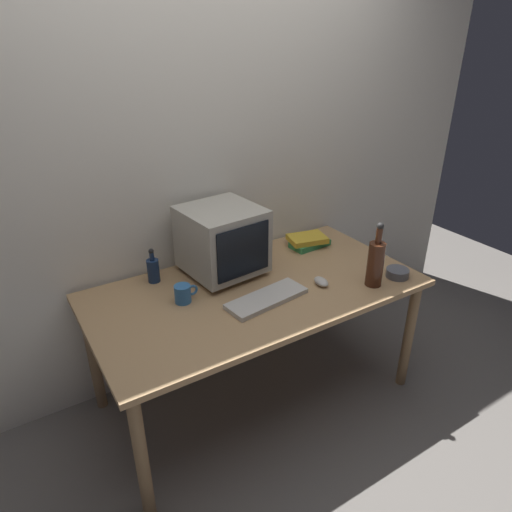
% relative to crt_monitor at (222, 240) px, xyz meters
% --- Properties ---
extents(ground_plane, '(6.00, 6.00, 0.00)m').
position_rel_crt_monitor_xyz_m(ground_plane, '(0.07, -0.23, -0.91)').
color(ground_plane, slate).
extents(back_wall, '(4.00, 0.08, 2.50)m').
position_rel_crt_monitor_xyz_m(back_wall, '(0.07, 0.27, 0.34)').
color(back_wall, silver).
rests_on(back_wall, ground).
extents(desk, '(1.69, 0.88, 0.72)m').
position_rel_crt_monitor_xyz_m(desk, '(0.07, -0.23, -0.27)').
color(desk, tan).
rests_on(desk, ground).
extents(crt_monitor, '(0.41, 0.42, 0.37)m').
position_rel_crt_monitor_xyz_m(crt_monitor, '(0.00, 0.00, 0.00)').
color(crt_monitor, '#B2AD9E').
rests_on(crt_monitor, desk).
extents(keyboard, '(0.44, 0.20, 0.02)m').
position_rel_crt_monitor_xyz_m(keyboard, '(0.04, -0.37, -0.18)').
color(keyboard, beige).
rests_on(keyboard, desk).
extents(computer_mouse, '(0.07, 0.11, 0.04)m').
position_rel_crt_monitor_xyz_m(computer_mouse, '(0.37, -0.39, -0.17)').
color(computer_mouse, beige).
rests_on(computer_mouse, desk).
extents(bottle_tall, '(0.08, 0.08, 0.35)m').
position_rel_crt_monitor_xyz_m(bottle_tall, '(0.60, -0.53, -0.06)').
color(bottle_tall, '#472314').
rests_on(bottle_tall, desk).
extents(bottle_short, '(0.06, 0.06, 0.19)m').
position_rel_crt_monitor_xyz_m(bottle_short, '(-0.35, 0.11, -0.12)').
color(bottle_short, navy).
rests_on(bottle_short, desk).
extents(book_stack, '(0.26, 0.20, 0.07)m').
position_rel_crt_monitor_xyz_m(book_stack, '(0.60, 0.02, -0.16)').
color(book_stack, '#33894C').
rests_on(book_stack, desk).
extents(mug, '(0.12, 0.08, 0.09)m').
position_rel_crt_monitor_xyz_m(mug, '(-0.30, -0.16, -0.15)').
color(mug, '#3370B2').
rests_on(mug, desk).
extents(cd_spindle, '(0.12, 0.12, 0.04)m').
position_rel_crt_monitor_xyz_m(cd_spindle, '(0.77, -0.54, -0.17)').
color(cd_spindle, '#595B66').
rests_on(cd_spindle, desk).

